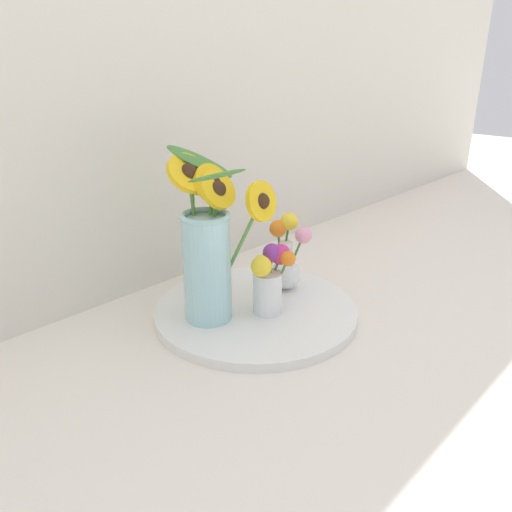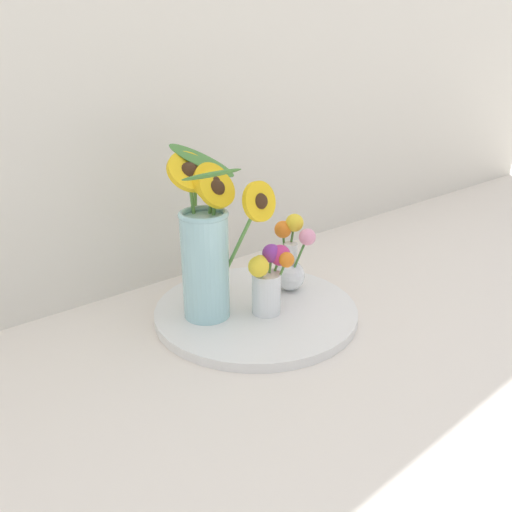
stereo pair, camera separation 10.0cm
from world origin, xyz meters
name	(u,v)px [view 2 (the right image)]	position (x,y,z in m)	size (l,w,h in m)	color
ground_plane	(270,334)	(0.00, 0.00, 0.00)	(6.00, 6.00, 0.00)	silver
serving_tray	(256,311)	(0.03, 0.08, 0.01)	(0.42, 0.42, 0.02)	white
mason_jar_sunflowers	(207,244)	(-0.06, 0.12, 0.17)	(0.20, 0.21, 0.34)	#9ED1D6
vase_small_center	(269,277)	(0.03, 0.04, 0.10)	(0.10, 0.08, 0.14)	white
vase_bulb_right	(291,259)	(0.14, 0.09, 0.09)	(0.07, 0.10, 0.17)	white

